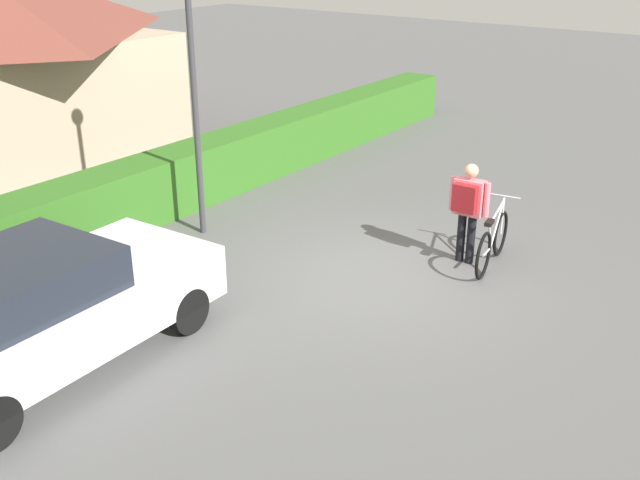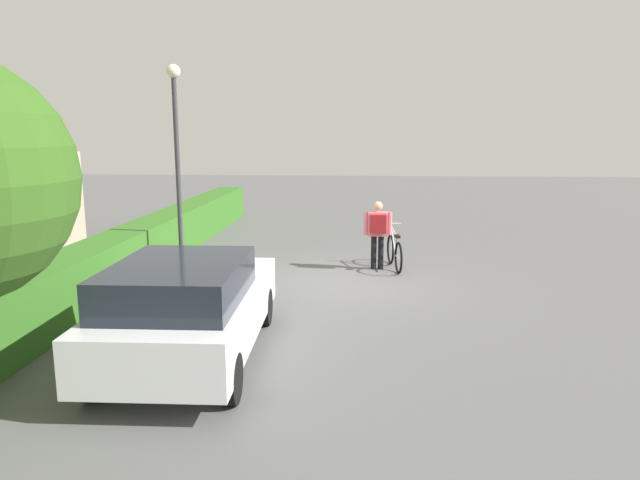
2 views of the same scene
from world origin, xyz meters
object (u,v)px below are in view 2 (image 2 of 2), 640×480
at_px(bicycle, 394,252).
at_px(person_rider, 378,229).
at_px(parked_car_near, 189,306).
at_px(street_lamp, 177,146).

distance_m(bicycle, person_rider, 0.70).
xyz_separation_m(parked_car_near, street_lamp, (4.14, 1.43, 2.09)).
bearing_deg(street_lamp, parked_car_near, -160.92).
relative_size(person_rider, street_lamp, 0.35).
bearing_deg(street_lamp, person_rider, -70.41).
height_order(parked_car_near, street_lamp, street_lamp).
bearing_deg(parked_car_near, person_rider, -26.01).
xyz_separation_m(parked_car_near, person_rider, (5.62, -2.74, 0.17)).
relative_size(bicycle, street_lamp, 0.37).
relative_size(parked_car_near, person_rider, 2.63).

